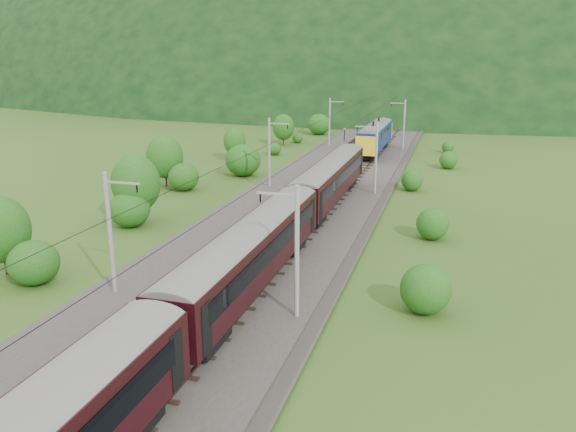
# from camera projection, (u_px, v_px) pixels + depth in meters

# --- Properties ---
(ground) EXTENTS (600.00, 600.00, 0.00)m
(ground) POSITION_uv_depth(u_px,v_px,m) (202.00, 307.00, 35.25)
(ground) COLOR #2B5119
(ground) RESTS_ON ground
(railbed) EXTENTS (14.00, 220.00, 0.30)m
(railbed) POSITION_uv_depth(u_px,v_px,m) (256.00, 253.00, 44.41)
(railbed) COLOR #38332D
(railbed) RESTS_ON ground
(track_left) EXTENTS (2.40, 220.00, 0.27)m
(track_left) POSITION_uv_depth(u_px,v_px,m) (228.00, 248.00, 45.01)
(track_left) COLOR #533823
(track_left) RESTS_ON railbed
(track_right) EXTENTS (2.40, 220.00, 0.27)m
(track_right) POSITION_uv_depth(u_px,v_px,m) (285.00, 254.00, 43.69)
(track_right) COLOR #533823
(track_right) RESTS_ON railbed
(catenary_left) EXTENTS (2.54, 192.28, 8.00)m
(catenary_left) POSITION_uv_depth(u_px,v_px,m) (270.00, 151.00, 65.14)
(catenary_left) COLOR gray
(catenary_left) RESTS_ON railbed
(catenary_right) EXTENTS (2.54, 192.28, 8.00)m
(catenary_right) POSITION_uv_depth(u_px,v_px,m) (375.00, 156.00, 61.76)
(catenary_right) COLOR gray
(catenary_right) RESTS_ON railbed
(overhead_wires) EXTENTS (4.83, 198.00, 0.03)m
(overhead_wires) POSITION_uv_depth(u_px,v_px,m) (254.00, 167.00, 42.48)
(overhead_wires) COLOR black
(overhead_wires) RESTS_ON ground
(mountain_main) EXTENTS (504.00, 360.00, 244.00)m
(mountain_main) POSITION_uv_depth(u_px,v_px,m) (429.00, 87.00, 274.51)
(mountain_main) COLOR black
(mountain_main) RESTS_ON ground
(mountain_ridge) EXTENTS (336.00, 280.00, 132.00)m
(mountain_ridge) POSITION_uv_depth(u_px,v_px,m) (232.00, 80.00, 344.43)
(mountain_ridge) COLOR black
(mountain_ridge) RESTS_ON ground
(train) EXTENTS (3.07, 146.31, 5.34)m
(train) POSITION_uv_depth(u_px,v_px,m) (160.00, 325.00, 25.12)
(train) COLOR black
(train) RESTS_ON ground
(hazard_post_near) EXTENTS (0.17, 0.17, 1.56)m
(hazard_post_near) POSITION_uv_depth(u_px,v_px,m) (335.00, 166.00, 74.00)
(hazard_post_near) COLOR red
(hazard_post_near) RESTS_ON railbed
(hazard_post_far) EXTENTS (0.15, 0.15, 1.42)m
(hazard_post_far) POSITION_uv_depth(u_px,v_px,m) (367.00, 145.00, 92.02)
(hazard_post_far) COLOR red
(hazard_post_far) RESTS_ON railbed
(signal) EXTENTS (0.26, 0.26, 2.31)m
(signal) POSITION_uv_depth(u_px,v_px,m) (344.00, 133.00, 100.44)
(signal) COLOR black
(signal) RESTS_ON railbed
(vegetation_left) EXTENTS (13.02, 146.64, 6.48)m
(vegetation_left) POSITION_uv_depth(u_px,v_px,m) (116.00, 204.00, 49.22)
(vegetation_left) COLOR #204F15
(vegetation_left) RESTS_ON ground
(vegetation_right) EXTENTS (7.07, 104.05, 3.09)m
(vegetation_right) POSITION_uv_depth(u_px,v_px,m) (417.00, 297.00, 33.68)
(vegetation_right) COLOR #204F15
(vegetation_right) RESTS_ON ground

